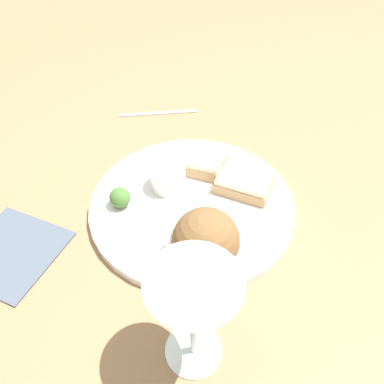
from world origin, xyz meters
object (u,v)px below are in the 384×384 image
Objects in this scene: cheese_toast_far at (199,160)px; cheese_toast_near at (244,182)px; sauce_ramekin at (166,179)px; fork at (158,113)px; napkin at (10,251)px; wine_glass at (194,306)px; salad_bowl at (206,246)px.

cheese_toast_near is at bearing 4.36° from cheese_toast_far.
cheese_toast_near is (0.09, 0.08, -0.01)m from sauce_ramekin.
cheese_toast_far reaches higher than fork.
cheese_toast_far is at bearing 73.78° from napkin.
wine_glass is 0.51m from fork.
cheese_toast_far is at bearing -175.64° from cheese_toast_near.
sauce_ramekin reaches higher than cheese_toast_far.
cheese_toast_near is at bearing 60.44° from napkin.
wine_glass is 0.89× the size of napkin.
wine_glass reaches higher than sauce_ramekin.
salad_bowl is 0.20m from cheese_toast_far.
sauce_ramekin reaches higher than napkin.
cheese_toast_far is (-0.09, -0.01, 0.00)m from cheese_toast_near.
wine_glass reaches higher than cheese_toast_far.
wine_glass is 0.31m from napkin.
cheese_toast_far is 0.20m from fork.
sauce_ramekin is 0.13m from cheese_toast_near.
cheese_toast_far is 0.32m from wine_glass.
cheese_toast_near is (-0.05, 0.16, -0.03)m from salad_bowl.
cheese_toast_near is at bearing 41.62° from sauce_ramekin.
salad_bowl is 0.81× the size of fork.
napkin is at bearing -110.12° from sauce_ramekin.
sauce_ramekin is 0.45× the size of fork.
cheese_toast_far is at bearing 132.53° from salad_bowl.
cheese_toast_near is 0.36m from napkin.
cheese_toast_near is at bearing 106.83° from salad_bowl.
fork is (-0.09, 0.39, 0.00)m from napkin.
wine_glass is at bearing -66.48° from cheese_toast_near.
cheese_toast_near is 0.09m from cheese_toast_far.
salad_bowl is at bearing 123.20° from wine_glass.
fork is (-0.38, 0.33, -0.10)m from wine_glass.
salad_bowl is 1.82× the size of sauce_ramekin.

